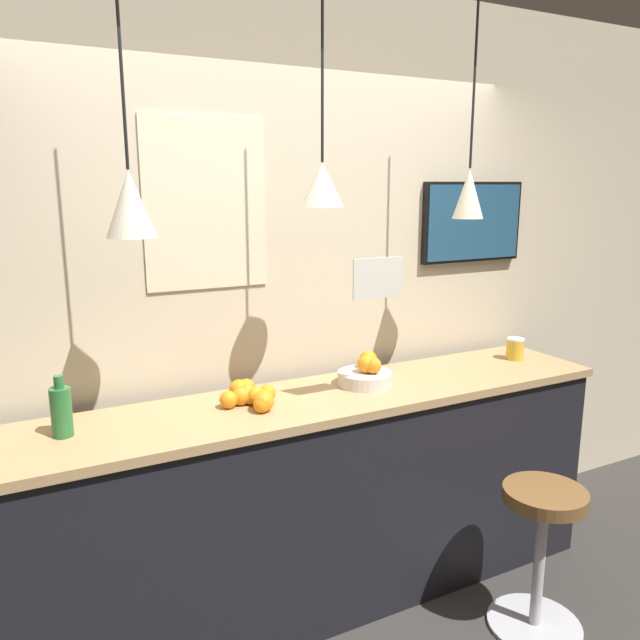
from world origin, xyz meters
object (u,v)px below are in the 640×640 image
object	(u,v)px
juice_bottle	(61,411)
spread_jar	(515,349)
mounted_tv	(473,222)
bar_stool	(541,538)
fruit_bowl	(366,374)

from	to	relation	value
juice_bottle	spread_jar	distance (m)	2.29
mounted_tv	bar_stool	bearing A→B (deg)	-110.18
bar_stool	spread_jar	size ratio (longest dim) A/B	5.76
juice_bottle	bar_stool	bearing A→B (deg)	-19.67
bar_stool	fruit_bowl	distance (m)	1.06
fruit_bowl	mounted_tv	size ratio (longest dim) A/B	0.39
fruit_bowl	spread_jar	distance (m)	0.95
fruit_bowl	juice_bottle	bearing A→B (deg)	-179.95
juice_bottle	spread_jar	xyz separation A→B (m)	(2.29, 0.00, -0.04)
bar_stool	juice_bottle	xyz separation A→B (m)	(-1.85, 0.66, 0.69)
bar_stool	fruit_bowl	world-z (taller)	fruit_bowl
mounted_tv	spread_jar	bearing A→B (deg)	-73.86
bar_stool	mounted_tv	bearing A→B (deg)	69.82
bar_stool	juice_bottle	world-z (taller)	juice_bottle
fruit_bowl	mounted_tv	distance (m)	1.13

